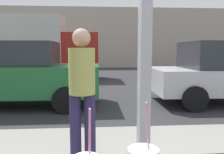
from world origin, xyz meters
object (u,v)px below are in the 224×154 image
object	(u,v)px
parked_car_green	(19,74)
box_truck	(33,46)
parked_car_silver	(224,72)
pedestrian	(82,86)

from	to	relation	value
parked_car_green	box_truck	xyz separation A→B (m)	(-1.14, 5.78, 0.82)
parked_car_green	box_truck	bearing A→B (deg)	101.19
parked_car_green	parked_car_silver	bearing A→B (deg)	0.00
box_truck	pedestrian	distance (m)	9.72
parked_car_green	parked_car_silver	xyz separation A→B (m)	(5.68, 0.00, -0.00)
parked_car_green	pedestrian	bearing A→B (deg)	-61.45
pedestrian	parked_car_silver	bearing A→B (deg)	42.08
parked_car_green	pedestrian	xyz separation A→B (m)	(1.87, -3.44, 0.18)
parked_car_silver	pedestrian	world-z (taller)	pedestrian
parked_car_silver	pedestrian	xyz separation A→B (m)	(-3.81, -3.44, 0.18)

